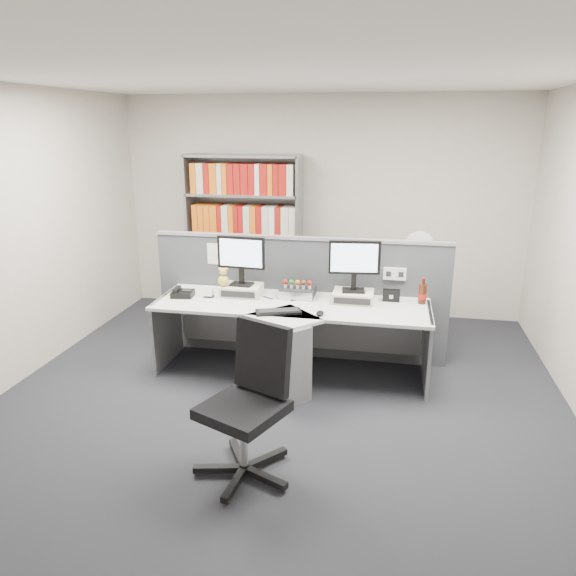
% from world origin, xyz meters
% --- Properties ---
extents(ground, '(5.50, 5.50, 0.00)m').
position_xyz_m(ground, '(0.00, 0.00, 0.00)').
color(ground, '#2A2C32').
rests_on(ground, ground).
extents(room_shell, '(5.04, 5.54, 2.72)m').
position_xyz_m(room_shell, '(0.00, 0.00, 1.79)').
color(room_shell, beige).
rests_on(room_shell, ground).
extents(partition, '(3.00, 0.08, 1.27)m').
position_xyz_m(partition, '(0.00, 1.25, 0.65)').
color(partition, '#43464C').
rests_on(partition, ground).
extents(desk, '(2.60, 1.20, 0.72)m').
position_xyz_m(desk, '(0.00, 0.60, 0.46)').
color(desk, silver).
rests_on(desk, ground).
extents(monitor_riser_left, '(0.38, 0.31, 0.10)m').
position_xyz_m(monitor_riser_left, '(-0.53, 0.98, 0.77)').
color(monitor_riser_left, beige).
rests_on(monitor_riser_left, desk).
extents(monitor_riser_right, '(0.38, 0.31, 0.10)m').
position_xyz_m(monitor_riser_right, '(0.57, 0.98, 0.77)').
color(monitor_riser_right, beige).
rests_on(monitor_riser_right, desk).
extents(monitor_left, '(0.48, 0.17, 0.49)m').
position_xyz_m(monitor_left, '(-0.53, 0.98, 1.11)').
color(monitor_left, black).
rests_on(monitor_left, monitor_riser_left).
extents(monitor_right, '(0.48, 0.18, 0.49)m').
position_xyz_m(monitor_right, '(0.57, 0.98, 1.11)').
color(monitor_right, black).
rests_on(monitor_right, monitor_riser_right).
extents(desktop_pc, '(0.33, 0.30, 0.09)m').
position_xyz_m(desktop_pc, '(0.02, 1.04, 0.76)').
color(desktop_pc, black).
rests_on(desktop_pc, desk).
extents(figurines, '(0.29, 0.05, 0.09)m').
position_xyz_m(figurines, '(0.02, 1.02, 0.86)').
color(figurines, beige).
rests_on(figurines, desktop_pc).
extents(keyboard, '(0.44, 0.28, 0.03)m').
position_xyz_m(keyboard, '(-0.06, 0.52, 0.73)').
color(keyboard, black).
rests_on(keyboard, desk).
extents(mouse, '(0.07, 0.11, 0.04)m').
position_xyz_m(mouse, '(0.31, 0.53, 0.74)').
color(mouse, black).
rests_on(mouse, desk).
extents(desk_phone, '(0.23, 0.21, 0.09)m').
position_xyz_m(desk_phone, '(-1.09, 0.81, 0.75)').
color(desk_phone, black).
rests_on(desk_phone, desk).
extents(desk_calendar, '(0.09, 0.07, 0.11)m').
position_xyz_m(desk_calendar, '(-0.83, 0.84, 0.77)').
color(desk_calendar, black).
rests_on(desk_calendar, desk).
extents(plush_toy, '(0.11, 0.11, 0.19)m').
position_xyz_m(plush_toy, '(-0.70, 0.92, 0.90)').
color(plush_toy, gold).
rests_on(plush_toy, monitor_riser_left).
extents(speaker, '(0.16, 0.09, 0.11)m').
position_xyz_m(speaker, '(0.93, 1.07, 0.77)').
color(speaker, black).
rests_on(speaker, desk).
extents(cola_bottle, '(0.08, 0.08, 0.25)m').
position_xyz_m(cola_bottle, '(1.21, 1.04, 0.81)').
color(cola_bottle, '#3F190A').
rests_on(cola_bottle, desk).
extents(shelving_unit, '(1.41, 0.40, 2.00)m').
position_xyz_m(shelving_unit, '(-0.90, 2.44, 0.98)').
color(shelving_unit, gray).
rests_on(shelving_unit, ground).
extents(filing_cabinet, '(0.45, 0.61, 0.70)m').
position_xyz_m(filing_cabinet, '(1.20, 1.99, 0.35)').
color(filing_cabinet, gray).
rests_on(filing_cabinet, ground).
extents(desk_fan, '(0.32, 0.19, 0.54)m').
position_xyz_m(desk_fan, '(1.20, 1.99, 1.04)').
color(desk_fan, white).
rests_on(desk_fan, filing_cabinet).
extents(office_chair, '(0.69, 0.71, 1.05)m').
position_xyz_m(office_chair, '(0.01, -0.76, 0.56)').
color(office_chair, silver).
rests_on(office_chair, ground).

